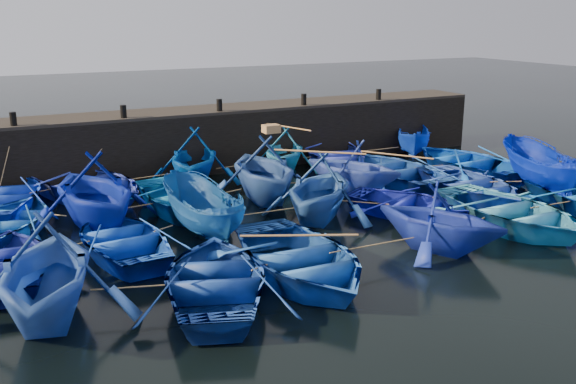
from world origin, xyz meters
name	(u,v)px	position (x,y,z in m)	size (l,w,h in m)	color
ground	(336,240)	(0.00, 0.00, 0.00)	(120.00, 120.00, 0.00)	black
quay_wall	(213,139)	(0.00, 10.50, 1.25)	(26.00, 2.50, 2.50)	black
quay_top	(212,110)	(0.00, 10.50, 2.56)	(26.00, 2.50, 0.12)	black
bollard_0	(13,119)	(-8.00, 9.60, 2.87)	(0.24, 0.24, 0.50)	black
bollard_1	(123,111)	(-4.00, 9.60, 2.87)	(0.24, 0.24, 0.50)	black
bollard_2	(219,105)	(0.00, 9.60, 2.87)	(0.24, 0.24, 0.50)	black
bollard_3	(304,99)	(4.00, 9.60, 2.87)	(0.24, 0.24, 0.50)	black
bollard_4	(379,94)	(8.00, 9.60, 2.87)	(0.24, 0.24, 0.50)	black
boat_0	(1,195)	(-8.77, 7.59, 0.59)	(4.08, 5.71, 1.18)	#08249E
boat_1	(86,184)	(-5.90, 7.85, 0.60)	(4.11, 5.75, 1.19)	#1E30A4
boat_2	(194,156)	(-1.69, 8.08, 1.14)	(3.74, 4.34, 2.29)	#003C96
boat_3	(284,150)	(2.38, 8.28, 0.98)	(3.21, 3.72, 1.96)	#227BC6
boat_4	(335,154)	(4.84, 8.24, 0.55)	(3.81, 5.33, 1.10)	#1C29A4
boat_5	(414,141)	(9.17, 8.24, 0.77)	(1.50, 3.97, 1.54)	#062CBC
boat_6	(9,219)	(-8.71, 4.99, 0.47)	(3.24, 4.53, 0.94)	#114CAC
boat_7	(94,189)	(-6.21, 4.31, 1.29)	(4.23, 4.90, 2.58)	#061B9A
boat_8	(187,198)	(-3.20, 4.46, 0.57)	(3.90, 5.45, 1.13)	blue
boat_9	(264,168)	(-0.18, 4.77, 1.24)	(4.07, 4.72, 2.48)	navy
boat_10	(353,166)	(3.27, 4.24, 1.04)	(3.40, 3.95, 2.08)	#2946BA
boat_11	(396,170)	(5.52, 4.61, 0.57)	(3.94, 5.50, 1.14)	navy
boat_12	(467,161)	(9.04, 4.43, 0.59)	(4.04, 5.65, 1.17)	#063FBE
boat_13	(10,260)	(-8.94, 1.36, 0.47)	(3.23, 4.52, 0.94)	navy
boat_14	(123,238)	(-5.98, 1.67, 0.49)	(3.38, 4.73, 0.98)	#0C39C0
boat_15	(201,211)	(-3.55, 1.95, 0.86)	(1.67, 4.45, 1.72)	navy
boat_16	(319,187)	(0.48, 1.90, 1.14)	(3.73, 4.32, 2.28)	#1E4B95
boat_17	(411,203)	(3.43, 0.85, 0.46)	(3.17, 4.44, 0.92)	#0C179C
boat_18	(471,185)	(6.66, 1.55, 0.54)	(3.73, 5.21, 1.08)	#1B3B99
boat_19	(540,169)	(9.57, 1.08, 0.93)	(1.81, 4.82, 1.86)	#0017A1
boat_20	(45,269)	(-8.35, -1.64, 1.23)	(4.03, 4.68, 2.46)	#214AA8
boat_21	(217,278)	(-4.63, -2.23, 0.53)	(3.66, 5.12, 1.06)	navy
boat_22	(299,258)	(-2.33, -2.07, 0.57)	(3.96, 5.54, 1.15)	#134294
boat_23	(440,218)	(2.17, -2.10, 1.00)	(3.29, 3.81, 2.01)	navy
boat_24	(510,211)	(5.49, -1.52, 0.58)	(3.97, 5.55, 1.15)	#2878C2
wooden_crate	(271,129)	(0.12, 4.77, 2.63)	(0.57, 0.45, 0.29)	olive
mooring_ropes	(276,174)	(0.39, 5.01, 0.87)	(17.98, 11.78, 2.10)	tan
loose_oars	(327,160)	(1.51, 3.18, 1.66)	(10.11, 12.43, 1.19)	#99724C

